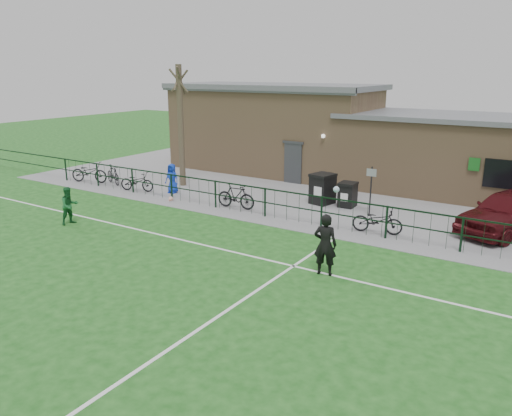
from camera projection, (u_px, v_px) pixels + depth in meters
The scene contains 21 objects.
ground at pixel (152, 300), 12.95m from camera, with size 90.00×90.00×0.00m, color #185017.
paving_strip at pixel (352, 194), 23.87m from camera, with size 34.00×13.00×0.02m, color gray.
pitch_line_touch at pixel (295, 224), 19.26m from camera, with size 28.00×0.10×0.01m, color white.
pitch_line_mid at pixel (239, 253), 16.18m from camera, with size 28.00×0.10×0.01m, color white.
pitch_line_perp at pixel (213, 320), 11.90m from camera, with size 0.10×16.00×0.01m, color white.
perimeter_fence at pixel (298, 208), 19.26m from camera, with size 28.00×0.10×1.20m, color black.
bare_tree at pixel (181, 127), 24.81m from camera, with size 0.30×0.30×6.00m, color #46392A.
wheelie_bin_left at pixel (323, 190), 21.97m from camera, with size 0.83×0.94×1.25m, color black.
wheelie_bin_right at pixel (348, 196), 21.48m from camera, with size 0.65×0.74×0.99m, color black.
sign_post at pixel (371, 191), 20.15m from camera, with size 0.06×0.06×2.00m, color black.
car_maroon at pixel (509, 212), 18.01m from camera, with size 1.84×4.58×1.56m, color #490D11.
bicycle_a at pixel (89, 172), 26.12m from camera, with size 0.71×2.04×1.07m, color black.
bicycle_b at pixel (113, 175), 25.71m from camera, with size 0.47×1.65×0.99m, color black.
bicycle_c at pixel (137, 182), 24.26m from camera, with size 0.62×1.76×0.93m, color black.
bicycle_d at pixel (236, 196), 21.23m from camera, with size 0.50×1.79×1.07m, color black.
bicycle_e at pixel (377, 221), 18.02m from camera, with size 0.63×1.80×0.94m, color black.
spectator_child at pixel (172, 178), 23.84m from camera, with size 0.69×0.45×1.41m, color #1438C0.
goalkeeper_kick at pixel (325, 243), 14.37m from camera, with size 1.66×3.73×1.83m.
outfield_player at pixel (69, 206), 19.10m from camera, with size 0.71×0.55×1.45m, color #1B5F2D.
ball_ground at pixel (171, 199), 22.55m from camera, with size 0.21×0.21×0.21m, color white.
clubhouse at pixel (360, 139), 26.16m from camera, with size 24.25×5.40×4.96m.
Camera 1 is at (8.68, -8.47, 5.79)m, focal length 35.00 mm.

